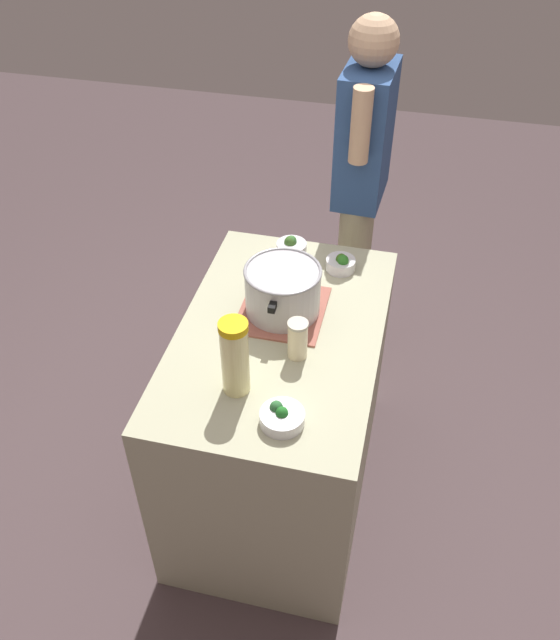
{
  "coord_description": "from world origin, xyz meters",
  "views": [
    {
      "loc": [
        -1.68,
        -0.4,
        2.47
      ],
      "look_at": [
        0.0,
        0.0,
        0.95
      ],
      "focal_mm": 37.3,
      "sensor_mm": 36.0,
      "label": 1
    }
  ],
  "objects_px": {
    "lemonade_pitcher": "(235,357)",
    "cooking_pot": "(283,289)",
    "broccoli_bowl_back": "(291,247)",
    "broccoli_bowl_center": "(341,263)",
    "person_cook": "(360,191)",
    "mason_jar": "(298,339)",
    "broccoli_bowl_front": "(282,417)"
  },
  "relations": [
    {
      "from": "cooking_pot",
      "to": "lemonade_pitcher",
      "type": "bearing_deg",
      "value": 172.08
    },
    {
      "from": "broccoli_bowl_front",
      "to": "broccoli_bowl_back",
      "type": "xyz_separation_m",
      "value": [
        0.86,
        0.16,
        0.01
      ]
    },
    {
      "from": "cooking_pot",
      "to": "person_cook",
      "type": "distance_m",
      "value": 0.86
    },
    {
      "from": "broccoli_bowl_center",
      "to": "broccoli_bowl_back",
      "type": "height_order",
      "value": "broccoli_bowl_back"
    },
    {
      "from": "broccoli_bowl_center",
      "to": "cooking_pot",
      "type": "bearing_deg",
      "value": 151.0
    },
    {
      "from": "cooking_pot",
      "to": "broccoli_bowl_center",
      "type": "relative_size",
      "value": 3.01
    },
    {
      "from": "lemonade_pitcher",
      "to": "cooking_pot",
      "type": "bearing_deg",
      "value": -7.92
    },
    {
      "from": "person_cook",
      "to": "mason_jar",
      "type": "bearing_deg",
      "value": 176.71
    },
    {
      "from": "cooking_pot",
      "to": "broccoli_bowl_back",
      "type": "height_order",
      "value": "cooking_pot"
    },
    {
      "from": "cooking_pot",
      "to": "broccoli_bowl_center",
      "type": "height_order",
      "value": "cooking_pot"
    },
    {
      "from": "cooking_pot",
      "to": "person_cook",
      "type": "height_order",
      "value": "person_cook"
    },
    {
      "from": "broccoli_bowl_front",
      "to": "broccoli_bowl_center",
      "type": "distance_m",
      "value": 0.8
    },
    {
      "from": "broccoli_bowl_back",
      "to": "person_cook",
      "type": "bearing_deg",
      "value": -23.06
    },
    {
      "from": "broccoli_bowl_center",
      "to": "broccoli_bowl_back",
      "type": "relative_size",
      "value": 0.95
    },
    {
      "from": "cooking_pot",
      "to": "broccoli_bowl_back",
      "type": "xyz_separation_m",
      "value": [
        0.35,
        0.05,
        -0.07
      ]
    },
    {
      "from": "broccoli_bowl_back",
      "to": "person_cook",
      "type": "distance_m",
      "value": 0.53
    },
    {
      "from": "mason_jar",
      "to": "lemonade_pitcher",
      "type": "bearing_deg",
      "value": 140.97
    },
    {
      "from": "cooking_pot",
      "to": "broccoli_bowl_back",
      "type": "distance_m",
      "value": 0.36
    },
    {
      "from": "cooking_pot",
      "to": "broccoli_bowl_center",
      "type": "distance_m",
      "value": 0.35
    },
    {
      "from": "cooking_pot",
      "to": "broccoli_bowl_front",
      "type": "distance_m",
      "value": 0.53
    },
    {
      "from": "cooking_pot",
      "to": "person_cook",
      "type": "xyz_separation_m",
      "value": [
        0.84,
        -0.16,
        -0.06
      ]
    },
    {
      "from": "broccoli_bowl_back",
      "to": "cooking_pot",
      "type": "bearing_deg",
      "value": -172.42
    },
    {
      "from": "person_cook",
      "to": "lemonade_pitcher",
      "type": "bearing_deg",
      "value": 170.14
    },
    {
      "from": "mason_jar",
      "to": "person_cook",
      "type": "xyz_separation_m",
      "value": [
        1.05,
        -0.06,
        -0.04
      ]
    },
    {
      "from": "lemonade_pitcher",
      "to": "person_cook",
      "type": "xyz_separation_m",
      "value": [
        1.24,
        -0.22,
        -0.1
      ]
    },
    {
      "from": "mason_jar",
      "to": "cooking_pot",
      "type": "bearing_deg",
      "value": 25.28
    },
    {
      "from": "cooking_pot",
      "to": "mason_jar",
      "type": "bearing_deg",
      "value": -154.72
    },
    {
      "from": "mason_jar",
      "to": "broccoli_bowl_front",
      "type": "distance_m",
      "value": 0.3
    },
    {
      "from": "lemonade_pitcher",
      "to": "broccoli_bowl_center",
      "type": "relative_size",
      "value": 2.42
    },
    {
      "from": "mason_jar",
      "to": "broccoli_bowl_center",
      "type": "height_order",
      "value": "mason_jar"
    },
    {
      "from": "mason_jar",
      "to": "broccoli_bowl_back",
      "type": "distance_m",
      "value": 0.59
    },
    {
      "from": "cooking_pot",
      "to": "lemonade_pitcher",
      "type": "height_order",
      "value": "lemonade_pitcher"
    }
  ]
}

